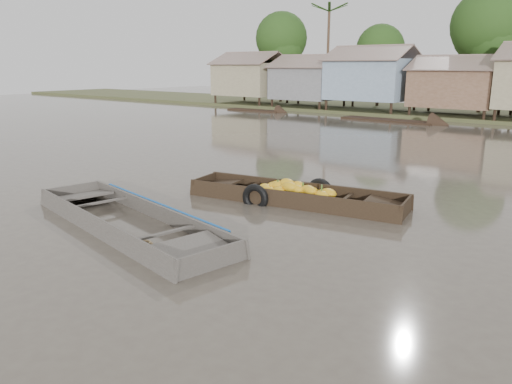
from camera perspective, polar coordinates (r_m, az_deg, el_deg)
The scene contains 3 objects.
ground at distance 12.23m, azimuth -3.30°, elevation -3.96°, with size 120.00×120.00×0.00m, color #4D443B.
banana_boat at distance 14.39m, azimuth 4.12°, elevation -0.37°, with size 6.51×2.65×0.86m.
viewer_boat at distance 12.53m, azimuth -14.30°, elevation -3.70°, with size 7.28×3.10×0.57m.
Camera 1 is at (7.74, -8.66, 3.83)m, focal length 35.00 mm.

